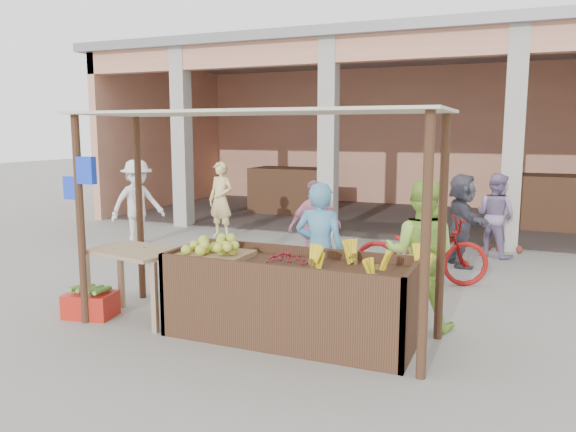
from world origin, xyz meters
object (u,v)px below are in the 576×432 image
at_px(red_crate, 91,305).
at_px(vendor_green, 420,250).
at_px(motorcycle, 421,250).
at_px(fruit_stall, 290,302).
at_px(vendor_blue, 320,246).
at_px(side_table, 136,261).

distance_m(red_crate, vendor_green, 3.88).
relative_size(vendor_green, motorcycle, 0.88).
bearing_deg(vendor_green, fruit_stall, 35.90).
bearing_deg(vendor_blue, side_table, 20.53).
distance_m(fruit_stall, side_table, 1.90).
bearing_deg(vendor_blue, vendor_green, -175.77).
relative_size(red_crate, vendor_green, 0.32).
height_order(fruit_stall, vendor_blue, vendor_blue).
bearing_deg(fruit_stall, side_table, -176.20).
relative_size(red_crate, motorcycle, 0.28).
bearing_deg(fruit_stall, vendor_blue, 84.91).
relative_size(red_crate, vendor_blue, 0.32).
distance_m(fruit_stall, vendor_green, 1.56).
bearing_deg(red_crate, side_table, 3.25).
relative_size(fruit_stall, vendor_blue, 1.52).
xyz_separation_m(vendor_blue, vendor_green, (1.12, 0.16, 0.02)).
relative_size(fruit_stall, red_crate, 4.69).
bearing_deg(fruit_stall, vendor_green, 37.17).
relative_size(vendor_blue, motorcycle, 0.86).
xyz_separation_m(fruit_stall, motorcycle, (0.92, 2.62, 0.12)).
bearing_deg(vendor_green, motorcycle, -82.33).
xyz_separation_m(side_table, red_crate, (-0.56, -0.14, -0.55)).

